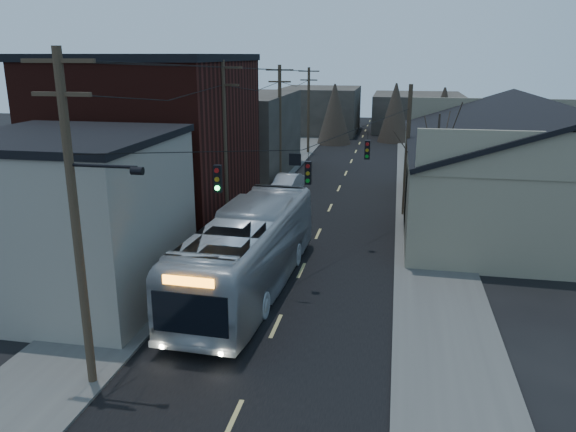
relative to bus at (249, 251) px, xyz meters
name	(u,v)px	position (x,y,z in m)	size (l,w,h in m)	color
road_surface	(336,194)	(1.93, 18.76, -1.85)	(9.00, 110.00, 0.02)	black
sidewalk_left	(254,190)	(-4.57, 18.76, -1.80)	(4.00, 110.00, 0.12)	#474744
sidewalk_right	(424,198)	(8.43, 18.76, -1.80)	(4.00, 110.00, 0.12)	#474744
building_clapboard	(72,221)	(-7.07, -2.24, 1.64)	(8.00, 8.00, 7.00)	gray
building_brick	(155,145)	(-8.07, 8.76, 3.14)	(10.00, 12.00, 10.00)	black
building_left_far	(237,135)	(-7.57, 24.76, 1.64)	(9.00, 14.00, 7.00)	#2F2B25
warehouse	(537,181)	(14.93, 13.76, 0.84)	(16.16, 20.60, 7.73)	gray
building_far_left	(320,110)	(-4.07, 53.76, 1.14)	(10.00, 12.00, 6.00)	#2F2B25
building_far_right	(417,112)	(8.93, 58.76, 0.64)	(12.00, 14.00, 5.00)	#2F2B25
bare_tree	(435,179)	(8.43, 8.76, 1.74)	(0.40, 0.40, 7.20)	black
utility_lines	(281,139)	(-1.18, 12.90, 3.09)	(11.24, 45.28, 10.50)	#382B1E
bus	(249,251)	(0.00, 0.00, 0.00)	(3.13, 13.37, 3.72)	#9DA3A9
parked_car	(287,185)	(-1.79, 18.04, -1.11)	(1.60, 4.58, 1.51)	#A5A8AD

